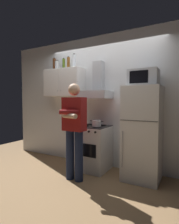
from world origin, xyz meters
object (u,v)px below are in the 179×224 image
object	(u,v)px
upper_cabinet	(64,83)
person_standing	(74,128)
cooking_pot	(97,123)
bottle_olive_oil	(64,64)
range_hood	(96,89)
microwave	(144,78)
stove_oven	(93,147)
bottle_canister_steel	(57,65)
refrigerator	(142,133)
bottle_beer_brown	(68,63)
bottle_rum_dark	(54,64)
bottle_vodka_clear	(74,61)

from	to	relation	value
upper_cabinet	person_standing	distance (m)	1.35
cooking_pot	bottle_olive_oil	xyz separation A→B (m)	(-0.96, 0.28, 1.24)
range_hood	microwave	world-z (taller)	range_hood
stove_oven	cooking_pot	world-z (taller)	cooking_pot
cooking_pot	bottle_canister_steel	size ratio (longest dim) A/B	1.29
upper_cabinet	refrigerator	xyz separation A→B (m)	(1.75, -0.12, -0.95)
stove_oven	bottle_beer_brown	bearing A→B (deg)	167.61
bottle_rum_dark	microwave	bearing A→B (deg)	-3.28
stove_oven	bottle_beer_brown	xyz separation A→B (m)	(-0.70, 0.15, 1.74)
bottle_olive_oil	bottle_vodka_clear	bearing A→B (deg)	-6.25
cooking_pot	refrigerator	bearing A→B (deg)	8.32
upper_cabinet	bottle_vodka_clear	size ratio (longest dim) A/B	2.98
microwave	bottle_beer_brown	size ratio (longest dim) A/B	1.79
microwave	bottle_vodka_clear	world-z (taller)	bottle_vodka_clear
microwave	bottle_beer_brown	world-z (taller)	bottle_beer_brown
upper_cabinet	stove_oven	world-z (taller)	upper_cabinet
range_hood	bottle_beer_brown	bearing A→B (deg)	177.76
cooking_pot	bottle_canister_steel	xyz separation A→B (m)	(-1.11, 0.22, 1.21)
refrigerator	bottle_vodka_clear	bearing A→B (deg)	175.27
bottle_beer_brown	bottle_canister_steel	distance (m)	0.28
refrigerator	bottle_olive_oil	size ratio (longest dim) A/B	6.35
bottle_vodka_clear	bottle_beer_brown	xyz separation A→B (m)	(-0.17, 0.03, -0.02)
range_hood	bottle_canister_steel	xyz separation A→B (m)	(-0.98, -0.02, 0.55)
cooking_pot	bottle_canister_steel	world-z (taller)	bottle_canister_steel
microwave	stove_oven	bearing A→B (deg)	-178.85
upper_cabinet	bottle_beer_brown	xyz separation A→B (m)	(0.10, 0.03, 0.43)
microwave	bottle_canister_steel	size ratio (longest dim) A/B	2.27
stove_oven	range_hood	xyz separation A→B (m)	(0.00, 0.13, 1.16)
stove_oven	bottle_canister_steel	world-z (taller)	bottle_canister_steel
bottle_olive_oil	range_hood	bearing A→B (deg)	-2.03
bottle_canister_steel	microwave	bearing A→B (deg)	-2.54
range_hood	cooking_pot	size ratio (longest dim) A/B	2.75
range_hood	person_standing	size ratio (longest dim) A/B	0.46
refrigerator	microwave	distance (m)	0.94
microwave	person_standing	xyz separation A→B (m)	(-1.00, -0.62, -0.84)
bottle_olive_oil	cooking_pot	bearing A→B (deg)	-15.97
range_hood	bottle_beer_brown	world-z (taller)	bottle_beer_brown
upper_cabinet	microwave	bearing A→B (deg)	-3.48
stove_oven	cooking_pot	bearing A→B (deg)	-42.49
bottle_beer_brown	microwave	bearing A→B (deg)	-4.67
bottle_vodka_clear	person_standing	bearing A→B (deg)	-56.65
range_hood	bottle_vodka_clear	xyz separation A→B (m)	(-0.53, -0.00, 0.60)
cooking_pot	bottle_canister_steel	distance (m)	1.66
range_hood	bottle_canister_steel	distance (m)	1.12
refrigerator	stove_oven	bearing A→B (deg)	-179.96
bottle_beer_brown	bottle_rum_dark	size ratio (longest dim) A/B	0.96
refrigerator	bottle_beer_brown	xyz separation A→B (m)	(-1.65, 0.15, 1.38)
upper_cabinet	bottle_olive_oil	distance (m)	0.42
microwave	cooking_pot	xyz separation A→B (m)	(-0.82, -0.14, -0.81)
upper_cabinet	stove_oven	size ratio (longest dim) A/B	1.03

